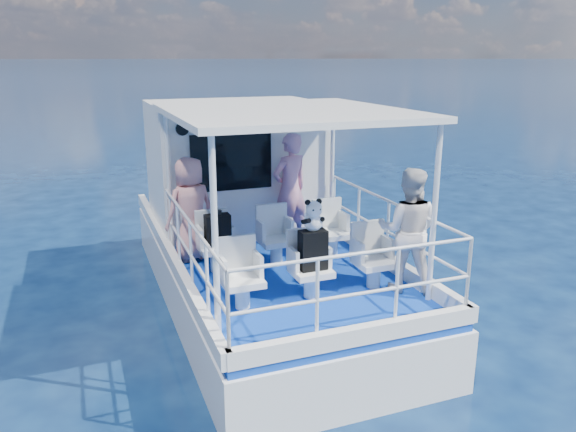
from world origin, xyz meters
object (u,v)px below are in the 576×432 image
(passenger_port_fwd, at_px, (191,209))
(backpack_center, at_px, (313,250))
(panda, at_px, (313,215))
(passenger_stbd_aft, at_px, (408,230))

(passenger_port_fwd, distance_m, backpack_center, 2.24)
(panda, bearing_deg, passenger_stbd_aft, -8.72)
(passenger_port_fwd, xyz_separation_m, panda, (1.13, -1.93, 0.31))
(passenger_stbd_aft, distance_m, backpack_center, 1.26)
(passenger_stbd_aft, relative_size, panda, 4.12)
(passenger_port_fwd, xyz_separation_m, backpack_center, (1.13, -1.93, -0.14))
(passenger_port_fwd, bearing_deg, panda, 103.38)
(passenger_port_fwd, relative_size, panda, 3.96)
(passenger_port_fwd, xyz_separation_m, passenger_stbd_aft, (2.37, -2.12, 0.03))
(backpack_center, xyz_separation_m, panda, (-0.00, 0.00, 0.45))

